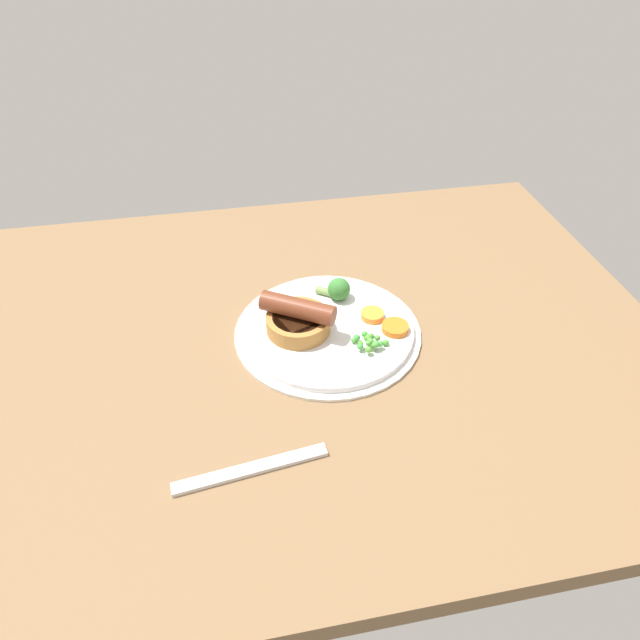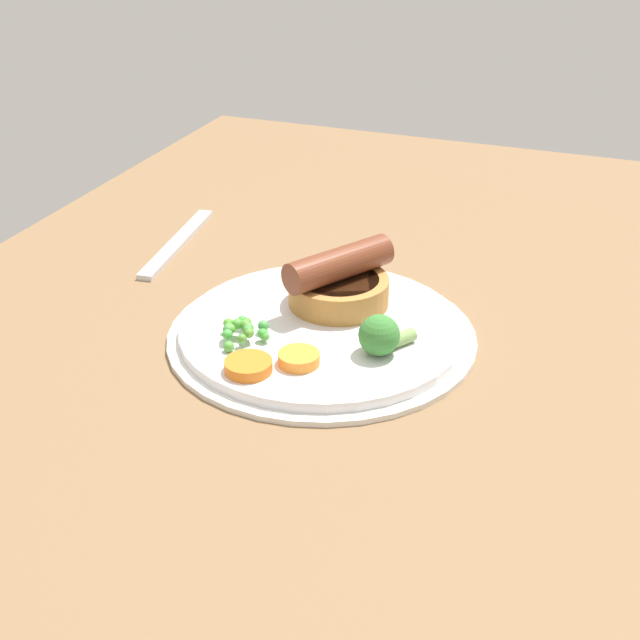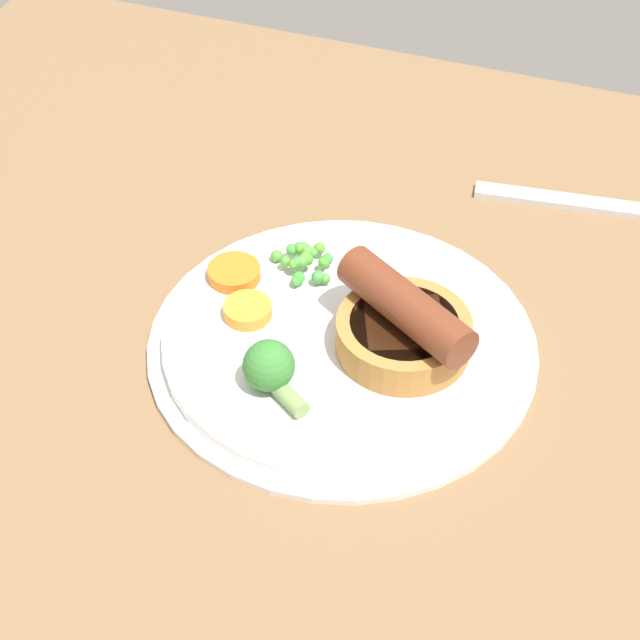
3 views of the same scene
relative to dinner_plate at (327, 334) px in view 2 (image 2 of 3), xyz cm
name	(u,v)px [view 2 (image 2 of 3)]	position (x,y,z in cm)	size (l,w,h in cm)	color
dining_table	(343,324)	(-5.74, -0.46, -2.07)	(110.00, 80.00, 3.00)	brown
dinner_plate	(327,334)	(0.00, 0.00, 0.00)	(27.12, 27.12, 1.40)	silver
sausage_pudding	(338,283)	(-4.31, -0.52, 2.91)	(10.65, 9.15, 5.41)	#AD7538
pea_pile	(243,329)	(4.81, -5.75, 1.81)	(5.12, 4.48, 1.82)	#56A341
broccoli_floret_near	(381,335)	(2.78, 5.79, 2.46)	(5.13, 4.25, 3.45)	#387A33
carrot_slice_0	(299,358)	(6.82, 0.15, 1.32)	(3.41, 3.41, 0.97)	orange
carrot_slice_3	(248,366)	(9.29, -3.19, 1.31)	(3.86, 3.86, 0.94)	orange
fork	(177,243)	(-13.29, -22.21, -0.27)	(18.00, 1.60, 0.60)	silver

